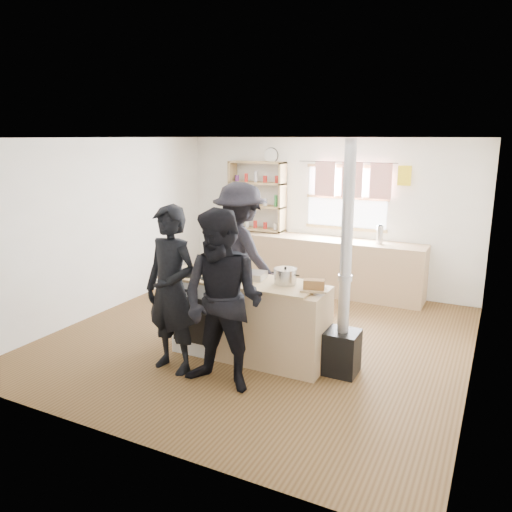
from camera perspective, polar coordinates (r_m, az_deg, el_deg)
name	(u,v)px	position (r m, az deg, el deg)	size (l,w,h in m)	color
ground	(259,338)	(6.49, 0.40, -9.33)	(5.00, 5.00, 0.01)	brown
back_counter	(319,265)	(8.30, 7.18, -1.00)	(3.40, 0.55, 0.90)	tan
shelving_unit	(257,196)	(8.67, 0.11, 6.88)	(1.00, 0.28, 1.20)	tan
thermos	(380,235)	(7.91, 13.97, 2.38)	(0.10, 0.10, 0.28)	silver
cooking_island	(250,319)	(5.80, -0.72, -7.19)	(1.97, 0.64, 0.93)	white
skillet_greens	(189,272)	(5.92, -7.62, -1.86)	(0.34, 0.34, 0.05)	black
roast_tray	(251,275)	(5.72, -0.59, -2.16)	(0.35, 0.29, 0.08)	silver
stockpot_stove	(225,265)	(5.99, -3.51, -1.01)	(0.24, 0.24, 0.20)	#B8B8BA
stockpot_counter	(285,276)	(5.51, 3.37, -2.31)	(0.26, 0.26, 0.20)	#B5B5B7
bread_board	(314,286)	(5.30, 6.63, -3.43)	(0.32, 0.27, 0.12)	tan
flue_heater	(343,316)	(5.42, 9.96, -6.80)	(0.35, 0.35, 2.50)	black
person_near_left	(171,290)	(5.44, -9.65, -3.83)	(0.67, 0.44, 1.83)	black
person_near_right	(223,301)	(4.97, -3.82, -5.21)	(0.90, 0.70, 1.85)	black
person_far	(240,254)	(6.74, -1.80, 0.21)	(1.25, 0.72, 1.93)	black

